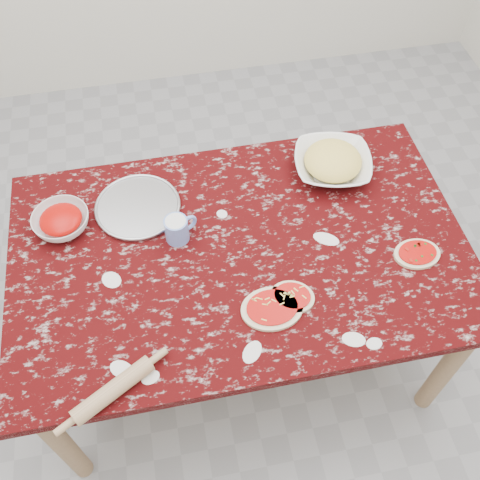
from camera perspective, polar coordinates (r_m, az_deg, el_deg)
name	(u,v)px	position (r m, az deg, el deg)	size (l,w,h in m)	color
ground	(240,342)	(2.55, 0.00, -10.66)	(4.00, 4.00, 0.00)	gray
worktable	(240,262)	(1.97, 0.00, -2.28)	(1.60, 1.00, 0.75)	#320405
pizza_tray	(138,207)	(2.05, -10.65, 3.38)	(0.31, 0.31, 0.01)	#B2B2B7
sauce_bowl	(62,222)	(2.04, -18.18, 1.84)	(0.20, 0.20, 0.06)	white
cheese_bowl	(332,164)	(2.14, 9.62, 7.81)	(0.29, 0.29, 0.07)	white
flour_mug	(178,229)	(1.91, -6.56, 1.18)	(0.12, 0.08, 0.10)	#7292E4
pizza_left	(272,308)	(1.77, 3.38, -7.16)	(0.21, 0.16, 0.02)	beige
pizza_mid	(292,297)	(1.80, 5.50, -5.94)	(0.18, 0.17, 0.02)	beige
pizza_right	(417,254)	(1.98, 18.05, -1.38)	(0.16, 0.13, 0.02)	beige
rolling_pin	(113,390)	(1.68, -13.15, -15.05)	(0.05, 0.05, 0.26)	tan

